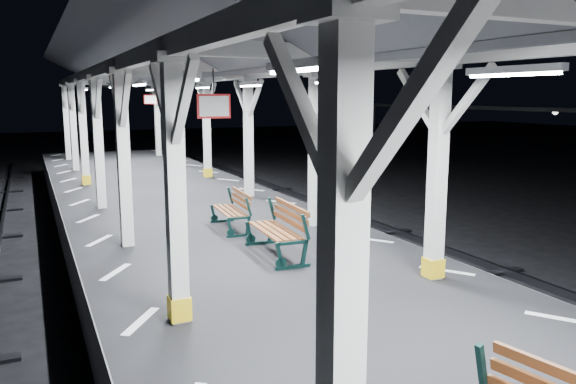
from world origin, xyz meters
TOP-DOWN VIEW (x-y plane):
  - hazard_stripes_right at (2.45, 0.00)m, footprint 1.00×48.00m
  - canopy at (0.00, -0.02)m, footprint 5.40×49.00m
  - bench_mid at (0.38, 4.18)m, footprint 0.74×1.74m
  - bench_far at (0.29, 6.44)m, footprint 0.66×1.52m

SIDE VIEW (x-z plane):
  - hazard_stripes_right at x=2.45m, z-range 1.00..1.01m
  - bench_far at x=0.29m, z-range 1.03..1.83m
  - bench_mid at x=0.38m, z-range 1.03..1.95m
  - canopy at x=0.00m, z-range 2.24..6.89m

